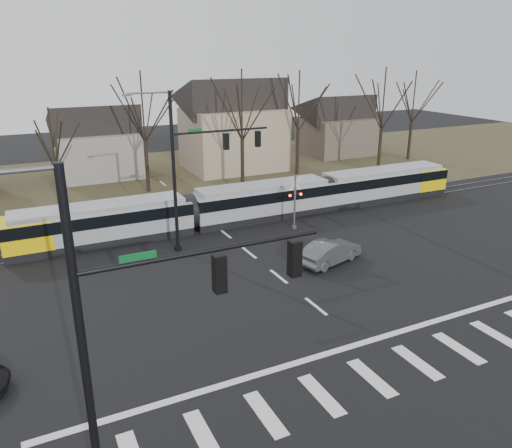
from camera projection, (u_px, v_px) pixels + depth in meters
name	position (u px, v px, depth m)	size (l,w,h in m)	color
ground	(339.00, 325.00, 23.91)	(140.00, 140.00, 0.00)	black
grass_verge	(157.00, 179.00, 51.04)	(140.00, 28.00, 0.01)	#38331E
crosswalk	(395.00, 370.00, 20.51)	(27.00, 2.60, 0.01)	silver
stop_line	(362.00, 343.00, 22.38)	(28.00, 0.35, 0.01)	silver
lane_dashes	(215.00, 225.00, 37.47)	(0.18, 30.00, 0.01)	silver
rail_pair	(216.00, 226.00, 37.29)	(90.00, 1.52, 0.06)	#59595E
tram	(261.00, 200.00, 38.59)	(36.31, 2.70, 2.75)	gray
sedan	(330.00, 252.00, 30.66)	(4.68, 2.73, 1.46)	#414547
signal_pole_near_left	(148.00, 331.00, 12.62)	(9.28, 0.44, 10.20)	black
signal_pole_far	(198.00, 163.00, 31.63)	(9.28, 0.44, 10.20)	black
rail_crossing_signal	(295.00, 204.00, 36.21)	(1.08, 0.36, 4.00)	#59595B
tree_row	(193.00, 137.00, 45.14)	(59.20, 7.20, 10.00)	black
house_b	(96.00, 138.00, 51.05)	(8.64, 7.56, 7.65)	gray
house_c	(233.00, 121.00, 53.91)	(10.80, 8.64, 10.10)	gray
house_d	(337.00, 122.00, 62.26)	(8.64, 7.56, 7.65)	brown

